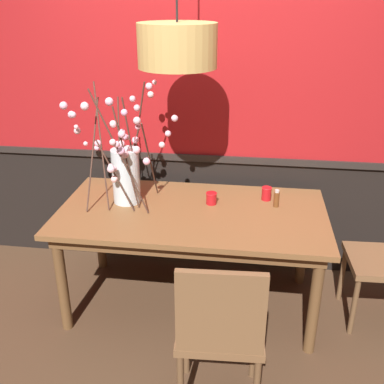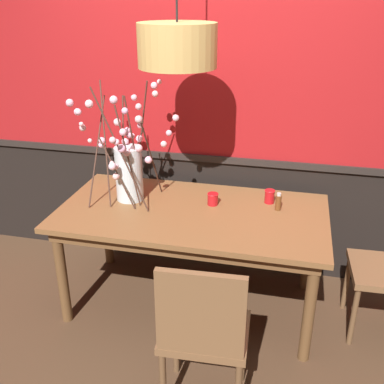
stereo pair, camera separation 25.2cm
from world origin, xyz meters
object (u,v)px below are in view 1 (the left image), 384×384
candle_holder_nearer_edge (211,198)px  candle_holder_nearer_center (266,193)px  dining_table (192,221)px  chair_near_side_right (220,329)px  vase_with_blossoms (125,169)px  chair_far_side_right (237,191)px  chair_far_side_left (181,186)px  condiment_bottle (276,199)px  pendant_lamp (177,46)px

candle_holder_nearer_edge → candle_holder_nearer_center: bearing=17.6°
dining_table → chair_near_side_right: (0.26, -0.88, -0.14)m
dining_table → vase_with_blossoms: size_ratio=2.16×
candle_holder_nearer_center → candle_holder_nearer_edge: candle_holder_nearer_center is taller
chair_far_side_right → chair_near_side_right: (-0.01, -1.73, 0.00)m
chair_far_side_left → condiment_bottle: (0.77, -0.75, 0.27)m
chair_near_side_right → candle_holder_nearer_edge: (-0.15, 1.00, 0.26)m
chair_near_side_right → candle_holder_nearer_center: chair_near_side_right is taller
chair_far_side_right → chair_far_side_left: (-0.49, 0.03, 0.01)m
chair_near_side_right → vase_with_blossoms: 1.29m
chair_far_side_right → condiment_bottle: chair_far_side_right is taller
chair_far_side_right → candle_holder_nearer_edge: (-0.16, -0.74, 0.26)m
chair_far_side_left → candle_holder_nearer_center: 0.99m
candle_holder_nearer_edge → pendant_lamp: 1.04m
chair_far_side_left → candle_holder_nearer_center: bearing=-42.5°
chair_far_side_right → condiment_bottle: 0.82m
candle_holder_nearer_center → candle_holder_nearer_edge: 0.39m
candle_holder_nearer_edge → condiment_bottle: condiment_bottle is taller
chair_far_side_left → candle_holder_nearer_center: (0.71, -0.65, 0.26)m
dining_table → candle_holder_nearer_center: size_ratio=18.86×
vase_with_blossoms → candle_holder_nearer_edge: 0.62m
pendant_lamp → condiment_bottle: bearing=14.1°
vase_with_blossoms → chair_far_side_right: bearing=46.2°
chair_far_side_right → candle_holder_nearer_center: chair_far_side_right is taller
dining_table → pendant_lamp: size_ratio=1.70×
chair_near_side_right → pendant_lamp: bearing=112.0°
candle_holder_nearer_edge → chair_far_side_left: bearing=113.5°
dining_table → pendant_lamp: 1.14m
chair_near_side_right → candle_holder_nearer_edge: 1.04m
chair_far_side_right → pendant_lamp: (-0.35, -0.88, 1.28)m
chair_far_side_right → candle_holder_nearer_center: bearing=-70.5°
dining_table → chair_far_side_left: size_ratio=1.82×
candle_holder_nearer_center → pendant_lamp: size_ratio=0.09×
chair_far_side_left → chair_far_side_right: bearing=-3.6°
chair_near_side_right → vase_with_blossoms: (-0.73, 0.96, 0.46)m
dining_table → candle_holder_nearer_edge: candle_holder_nearer_edge is taller
chair_far_side_right → chair_far_side_left: chair_far_side_left is taller
vase_with_blossoms → candle_holder_nearer_center: 0.99m
vase_with_blossoms → candle_holder_nearer_edge: vase_with_blossoms is taller
chair_near_side_right → pendant_lamp: pendant_lamp is taller
dining_table → chair_far_side_left: (-0.22, 0.89, -0.13)m
chair_far_side_left → candle_holder_nearer_center: chair_far_side_left is taller
dining_table → pendant_lamp: pendant_lamp is taller
candle_holder_nearer_edge → dining_table: bearing=-134.4°
candle_holder_nearer_edge → condiment_bottle: bearing=2.2°
candle_holder_nearer_center → pendant_lamp: bearing=-155.5°
candle_holder_nearer_edge → condiment_bottle: size_ratio=0.68×
vase_with_blossoms → candle_holder_nearer_center: (0.96, 0.16, -0.19)m
chair_far_side_left → vase_with_blossoms: (-0.25, -0.81, 0.45)m
chair_far_side_right → pendant_lamp: bearing=-112.0°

